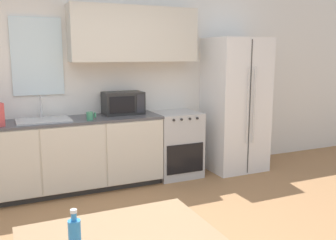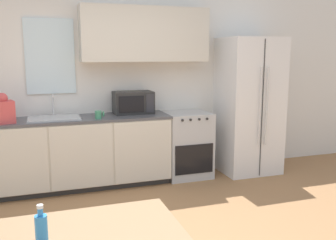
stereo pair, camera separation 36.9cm
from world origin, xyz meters
TOP-DOWN VIEW (x-y plane):
  - wall_back at (0.09, 2.09)m, footprint 12.00×0.38m
  - kitchen_counter at (-0.32, 1.79)m, footprint 2.29×0.61m
  - oven_range at (1.14, 1.80)m, footprint 0.62×0.60m
  - refrigerator at (2.07, 1.74)m, footprint 0.80×0.74m
  - kitchen_sink at (-0.61, 1.80)m, footprint 0.62×0.46m
  - microwave at (0.41, 1.90)m, footprint 0.51×0.33m
  - coffee_mug at (-0.09, 1.63)m, footprint 0.11×0.08m
  - drink_bottle at (-0.77, -0.99)m, footprint 0.06×0.06m

SIDE VIEW (x-z plane):
  - oven_range at x=1.14m, z-range 0.00..0.90m
  - kitchen_counter at x=-0.32m, z-range 0.00..0.91m
  - drink_bottle at x=-0.77m, z-range 0.70..0.91m
  - kitchen_sink at x=-0.61m, z-range 0.79..1.06m
  - refrigerator at x=2.07m, z-range 0.00..1.92m
  - coffee_mug at x=-0.09m, z-range 0.91..1.01m
  - microwave at x=0.41m, z-range 0.91..1.20m
  - wall_back at x=0.09m, z-range 0.10..2.80m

